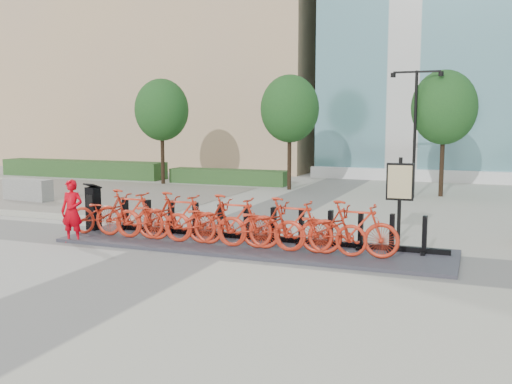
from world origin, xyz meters
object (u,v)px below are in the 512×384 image
(jersey_barrier, at_px, (28,190))
(map_sign, at_px, (400,185))
(bike_0, at_px, (105,214))
(kiosk, at_px, (93,207))
(worker_red, at_px, (72,211))

(jersey_barrier, relative_size, map_sign, 1.01)
(map_sign, bearing_deg, bike_0, -161.94)
(kiosk, distance_m, worker_red, 1.34)
(kiosk, xyz_separation_m, jersey_barrier, (-6.42, 4.42, -0.28))
(kiosk, relative_size, map_sign, 0.61)
(bike_0, bearing_deg, worker_red, 148.49)
(worker_red, height_order, map_sign, map_sign)
(kiosk, bearing_deg, map_sign, 24.92)
(map_sign, bearing_deg, worker_red, -158.25)
(bike_0, relative_size, kiosk, 1.64)
(kiosk, distance_m, map_sign, 8.23)
(jersey_barrier, bearing_deg, worker_red, -33.97)
(bike_0, height_order, worker_red, worker_red)
(worker_red, xyz_separation_m, map_sign, (7.58, 3.42, 0.61))
(kiosk, bearing_deg, bike_0, -24.71)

